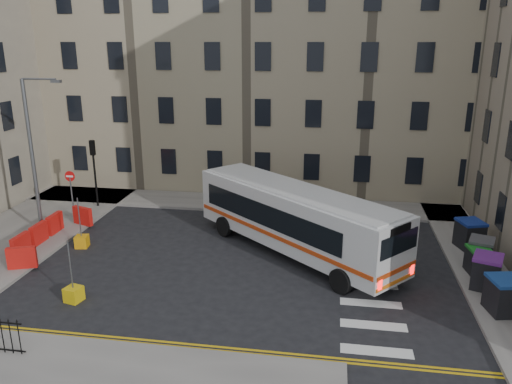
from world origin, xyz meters
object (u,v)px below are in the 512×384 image
(wheelie_bin_b, at_px, (486,272))
(bollard_chevron, at_px, (74,294))
(bus, at_px, (294,217))
(bollard_yellow, at_px, (82,241))
(wheelie_bin_c, at_px, (478,260))
(wheelie_bin_d, at_px, (481,252))
(streetlamp, at_px, (32,155))
(wheelie_bin_a, at_px, (504,295))
(wheelie_bin_e, at_px, (470,234))

(wheelie_bin_b, xyz_separation_m, bollard_chevron, (-16.39, -3.52, -0.56))
(bus, height_order, bollard_yellow, bus)
(bollard_chevron, bearing_deg, wheelie_bin_c, 16.68)
(wheelie_bin_d, height_order, bollard_yellow, wheelie_bin_d)
(wheelie_bin_c, relative_size, wheelie_bin_d, 0.79)
(streetlamp, relative_size, wheelie_bin_c, 7.04)
(streetlamp, bearing_deg, bollard_chevron, -50.53)
(streetlamp, xyz_separation_m, wheelie_bin_b, (21.71, -2.94, -3.48))
(wheelie_bin_a, distance_m, bollard_yellow, 19.14)
(wheelie_bin_a, bearing_deg, wheelie_bin_e, 76.13)
(wheelie_bin_d, bearing_deg, wheelie_bin_c, -91.50)
(bus, relative_size, wheelie_bin_a, 7.38)
(wheelie_bin_c, xyz_separation_m, wheelie_bin_e, (0.30, 2.85, 0.12))
(streetlamp, xyz_separation_m, bus, (13.55, -0.36, -2.49))
(streetlamp, bearing_deg, wheelie_bin_b, -7.72)
(wheelie_bin_b, bearing_deg, streetlamp, -166.67)
(wheelie_bin_a, bearing_deg, bollard_chevron, 173.81)
(streetlamp, height_order, bus, streetlamp)
(bus, relative_size, wheelie_bin_c, 9.13)
(wheelie_bin_e, bearing_deg, wheelie_bin_d, -107.93)
(bus, distance_m, bollard_chevron, 10.36)
(wheelie_bin_b, bearing_deg, bus, -176.52)
(bus, bearing_deg, wheelie_bin_d, -51.78)
(wheelie_bin_d, bearing_deg, bollard_yellow, -158.68)
(wheelie_bin_b, distance_m, bollard_yellow, 18.79)
(bus, bearing_deg, bollard_yellow, 136.71)
(bus, distance_m, bollard_yellow, 10.71)
(bus, xyz_separation_m, wheelie_bin_e, (8.50, 1.67, -0.99))
(streetlamp, height_order, bollard_chevron, streetlamp)
(bollard_yellow, bearing_deg, wheelie_bin_e, 7.93)
(bus, relative_size, wheelie_bin_d, 7.25)
(streetlamp, distance_m, bus, 13.78)
(bus, bearing_deg, wheelie_bin_e, -37.54)
(wheelie_bin_b, relative_size, wheelie_bin_e, 1.03)
(bollard_yellow, bearing_deg, wheelie_bin_b, -4.87)
(wheelie_bin_a, distance_m, wheelie_bin_b, 1.98)
(wheelie_bin_a, height_order, wheelie_bin_c, wheelie_bin_a)
(wheelie_bin_a, distance_m, bollard_chevron, 16.56)
(streetlamp, relative_size, bollard_chevron, 13.57)
(streetlamp, bearing_deg, wheelie_bin_a, -12.71)
(wheelie_bin_e, xyz_separation_m, bollard_chevron, (-16.73, -7.77, -0.55))
(bus, bearing_deg, wheelie_bin_c, -56.82)
(wheelie_bin_b, height_order, bollard_yellow, wheelie_bin_b)
(bus, relative_size, bollard_yellow, 17.59)
(streetlamp, distance_m, bollard_yellow, 5.21)
(wheelie_bin_a, distance_m, wheelie_bin_c, 3.38)
(wheelie_bin_b, bearing_deg, bollard_yellow, -163.83)
(streetlamp, xyz_separation_m, wheelie_bin_e, (22.05, 1.31, -3.48))
(wheelie_bin_b, bearing_deg, wheelie_bin_d, 102.60)
(streetlamp, xyz_separation_m, wheelie_bin_a, (21.80, -4.92, -3.50))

